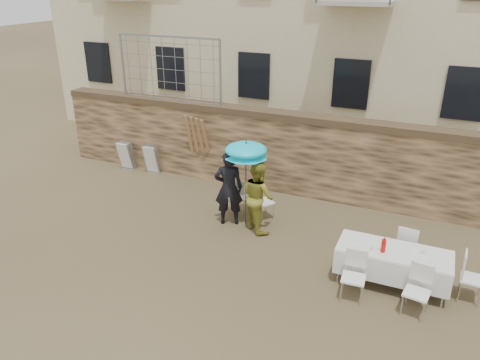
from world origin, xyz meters
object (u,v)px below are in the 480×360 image
at_px(woman_dress, 258,196).
at_px(banquet_table, 394,252).
at_px(umbrella, 246,153).
at_px(table_chair_back, 407,245).
at_px(couple_chair_left, 238,196).
at_px(soda_bottle, 383,246).
at_px(table_chair_front_right, 417,292).
at_px(table_chair_side, 472,278).
at_px(chair_stack_right, 154,158).
at_px(chair_stack_left, 129,154).
at_px(couple_chair_right, 264,201).
at_px(table_chair_front_left, 354,277).
at_px(man_suit, 229,188).

relative_size(woman_dress, banquet_table, 0.81).
bearing_deg(umbrella, table_chair_back, -4.63).
relative_size(couple_chair_left, table_chair_back, 1.00).
relative_size(banquet_table, soda_bottle, 8.08).
bearing_deg(table_chair_front_right, banquet_table, 132.80).
distance_m(table_chair_side, chair_stack_right, 9.25).
bearing_deg(umbrella, chair_stack_left, 158.09).
bearing_deg(table_chair_side, banquet_table, 96.38).
bearing_deg(couple_chair_right, chair_stack_right, 17.19).
bearing_deg(chair_stack_left, umbrella, -21.91).
height_order(couple_chair_left, soda_bottle, soda_bottle).
relative_size(table_chair_front_right, table_chair_back, 1.00).
distance_m(umbrella, table_chair_front_left, 3.73).
distance_m(man_suit, chair_stack_left, 4.82).
bearing_deg(couple_chair_left, chair_stack_left, -31.66).
bearing_deg(table_chair_side, umbrella, 80.81).
height_order(couple_chair_right, chair_stack_right, couple_chair_right).
xyz_separation_m(table_chair_front_right, table_chair_back, (-0.30, 1.55, 0.00)).
distance_m(banquet_table, table_chair_side, 1.43).
bearing_deg(table_chair_front_left, couple_chair_left, 142.45).
height_order(table_chair_front_left, table_chair_back, same).
distance_m(couple_chair_right, table_chair_side, 4.85).
distance_m(umbrella, banquet_table, 3.86).
bearing_deg(soda_bottle, couple_chair_left, 155.47).
xyz_separation_m(soda_bottle, chair_stack_right, (-7.18, 3.16, -0.45)).
distance_m(couple_chair_left, couple_chair_right, 0.70).
bearing_deg(table_chair_front_left, umbrella, 144.81).
bearing_deg(couple_chair_right, man_suit, 74.73).
distance_m(table_chair_front_left, table_chair_front_right, 1.10).
relative_size(woman_dress, soda_bottle, 6.57).
bearing_deg(woman_dress, couple_chair_left, 0.82).
bearing_deg(banquet_table, table_chair_front_left, -128.66).
bearing_deg(table_chair_front_right, woman_dress, 163.65).
bearing_deg(couple_chair_left, chair_stack_right, -36.04).
relative_size(banquet_table, table_chair_back, 2.19).
bearing_deg(table_chair_back, table_chair_front_right, 106.76).
xyz_separation_m(table_chair_front_right, chair_stack_left, (-8.78, 3.76, -0.02)).
xyz_separation_m(couple_chair_right, soda_bottle, (3.03, -1.70, 0.43)).
bearing_deg(table_chair_front_right, umbrella, 164.42).
distance_m(soda_bottle, table_chair_back, 1.11).
bearing_deg(chair_stack_right, umbrella, -26.39).
xyz_separation_m(banquet_table, soda_bottle, (-0.20, -0.15, 0.17)).
bearing_deg(table_chair_front_left, woman_dress, 142.92).
relative_size(table_chair_front_left, table_chair_side, 1.00).
height_order(couple_chair_right, table_chair_front_right, same).
bearing_deg(umbrella, table_chair_front_right, -24.69).
bearing_deg(umbrella, table_chair_side, -11.49).
height_order(man_suit, umbrella, umbrella).
xyz_separation_m(man_suit, chair_stack_right, (-3.45, 2.01, -0.47)).
distance_m(couple_chair_right, table_chair_back, 3.51).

